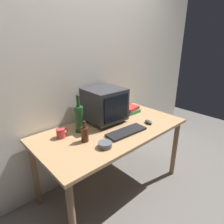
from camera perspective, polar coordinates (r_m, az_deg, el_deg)
name	(u,v)px	position (r m, az deg, el deg)	size (l,w,h in m)	color
ground_plane	(112,186)	(2.40, 0.00, -21.04)	(6.00, 6.00, 0.00)	slate
back_wall	(84,73)	(2.17, -8.42, 11.30)	(4.00, 0.08, 2.50)	silver
desk	(112,136)	(2.02, 0.00, -7.09)	(1.55, 0.80, 0.75)	tan
crt_monitor	(104,105)	(2.08, -2.26, 2.20)	(0.39, 0.40, 0.37)	#333338
keyboard	(126,132)	(1.89, 4.28, -5.85)	(0.42, 0.15, 0.02)	black
computer_mouse	(148,122)	(2.12, 10.73, -2.90)	(0.06, 0.10, 0.04)	#3F3F47
bottle_tall	(79,118)	(1.89, -9.70, -1.77)	(0.09, 0.09, 0.38)	#1E4C23
bottle_short	(85,134)	(1.73, -8.07, -6.37)	(0.07, 0.07, 0.20)	#472314
book_stack	(130,110)	(2.39, 5.48, 0.68)	(0.22, 0.17, 0.08)	#33894C
mug	(61,133)	(1.85, -14.82, -6.01)	(0.12, 0.08, 0.09)	#CC383D
cd_spindle	(105,145)	(1.65, -2.07, -9.65)	(0.12, 0.12, 0.04)	#595B66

